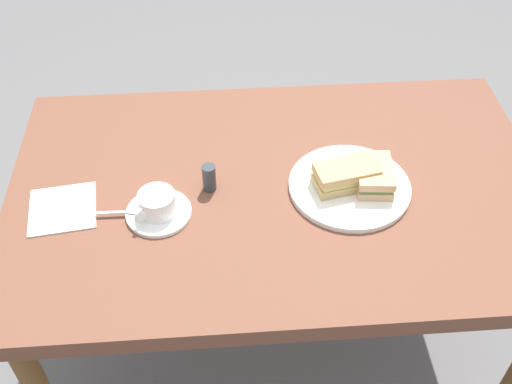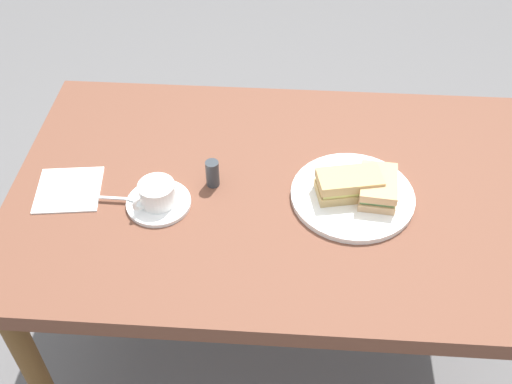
{
  "view_description": "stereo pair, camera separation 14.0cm",
  "coord_description": "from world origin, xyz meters",
  "px_view_note": "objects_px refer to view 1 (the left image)",
  "views": [
    {
      "loc": [
        -0.13,
        -1.04,
        1.75
      ],
      "look_at": [
        -0.06,
        -0.05,
        0.77
      ],
      "focal_mm": 42.65,
      "sensor_mm": 36.0,
      "label": 1
    },
    {
      "loc": [
        0.01,
        -1.04,
        1.75
      ],
      "look_at": [
        -0.06,
        -0.05,
        0.77
      ],
      "focal_mm": 42.65,
      "sensor_mm": 36.0,
      "label": 2
    }
  ],
  "objects_px": {
    "sandwich_plate": "(349,186)",
    "sandwich_front": "(346,176)",
    "napkin": "(63,209)",
    "dining_table": "(278,207)",
    "spoon": "(124,212)",
    "coffee_saucer": "(159,213)",
    "salt_shaker": "(209,178)",
    "sandwich_back": "(374,175)",
    "coffee_cup": "(157,203)"
  },
  "relations": [
    {
      "from": "sandwich_plate",
      "to": "sandwich_front",
      "type": "relative_size",
      "value": 1.83
    },
    {
      "from": "sandwich_plate",
      "to": "napkin",
      "type": "relative_size",
      "value": 1.93
    },
    {
      "from": "dining_table",
      "to": "spoon",
      "type": "bearing_deg",
      "value": -168.2
    },
    {
      "from": "coffee_saucer",
      "to": "spoon",
      "type": "relative_size",
      "value": 1.53
    },
    {
      "from": "napkin",
      "to": "spoon",
      "type": "bearing_deg",
      "value": -11.92
    },
    {
      "from": "salt_shaker",
      "to": "sandwich_front",
      "type": "bearing_deg",
      "value": -4.47
    },
    {
      "from": "spoon",
      "to": "sandwich_back",
      "type": "bearing_deg",
      "value": 4.9
    },
    {
      "from": "coffee_saucer",
      "to": "spoon",
      "type": "bearing_deg",
      "value": 179.08
    },
    {
      "from": "coffee_saucer",
      "to": "coffee_cup",
      "type": "xyz_separation_m",
      "value": [
        -0.0,
        -0.0,
        0.03
      ]
    },
    {
      "from": "salt_shaker",
      "to": "coffee_saucer",
      "type": "bearing_deg",
      "value": -147.17
    },
    {
      "from": "coffee_cup",
      "to": "coffee_saucer",
      "type": "bearing_deg",
      "value": 45.34
    },
    {
      "from": "coffee_cup",
      "to": "dining_table",
      "type": "bearing_deg",
      "value": 15.27
    },
    {
      "from": "coffee_saucer",
      "to": "salt_shaker",
      "type": "bearing_deg",
      "value": 32.83
    },
    {
      "from": "sandwich_plate",
      "to": "coffee_cup",
      "type": "xyz_separation_m",
      "value": [
        -0.45,
        -0.05,
        0.03
      ]
    },
    {
      "from": "coffee_saucer",
      "to": "coffee_cup",
      "type": "height_order",
      "value": "coffee_cup"
    },
    {
      "from": "sandwich_plate",
      "to": "napkin",
      "type": "xyz_separation_m",
      "value": [
        -0.67,
        -0.02,
        -0.01
      ]
    },
    {
      "from": "spoon",
      "to": "napkin",
      "type": "xyz_separation_m",
      "value": [
        -0.15,
        0.03,
        -0.01
      ]
    },
    {
      "from": "coffee_saucer",
      "to": "spoon",
      "type": "height_order",
      "value": "spoon"
    },
    {
      "from": "sandwich_front",
      "to": "sandwich_back",
      "type": "relative_size",
      "value": 1.21
    },
    {
      "from": "sandwich_back",
      "to": "napkin",
      "type": "relative_size",
      "value": 0.87
    },
    {
      "from": "sandwich_front",
      "to": "napkin",
      "type": "relative_size",
      "value": 1.06
    },
    {
      "from": "dining_table",
      "to": "napkin",
      "type": "xyz_separation_m",
      "value": [
        -0.5,
        -0.04,
        0.08
      ]
    },
    {
      "from": "dining_table",
      "to": "coffee_cup",
      "type": "xyz_separation_m",
      "value": [
        -0.28,
        -0.08,
        0.12
      ]
    },
    {
      "from": "sandwich_plate",
      "to": "dining_table",
      "type": "bearing_deg",
      "value": 171.27
    },
    {
      "from": "sandwich_plate",
      "to": "sandwich_back",
      "type": "bearing_deg",
      "value": 0.33
    },
    {
      "from": "sandwich_plate",
      "to": "salt_shaker",
      "type": "xyz_separation_m",
      "value": [
        -0.33,
        0.03,
        0.03
      ]
    },
    {
      "from": "coffee_cup",
      "to": "salt_shaker",
      "type": "distance_m",
      "value": 0.14
    },
    {
      "from": "dining_table",
      "to": "coffee_cup",
      "type": "height_order",
      "value": "coffee_cup"
    },
    {
      "from": "sandwich_front",
      "to": "spoon",
      "type": "height_order",
      "value": "sandwich_front"
    },
    {
      "from": "dining_table",
      "to": "sandwich_plate",
      "type": "height_order",
      "value": "sandwich_plate"
    },
    {
      "from": "napkin",
      "to": "sandwich_plate",
      "type": "bearing_deg",
      "value": 1.62
    },
    {
      "from": "sandwich_plate",
      "to": "napkin",
      "type": "height_order",
      "value": "sandwich_plate"
    },
    {
      "from": "dining_table",
      "to": "sandwich_back",
      "type": "height_order",
      "value": "sandwich_back"
    },
    {
      "from": "sandwich_plate",
      "to": "sandwich_front",
      "type": "xyz_separation_m",
      "value": [
        -0.01,
        0.0,
        0.04
      ]
    },
    {
      "from": "sandwich_plate",
      "to": "coffee_cup",
      "type": "bearing_deg",
      "value": -173.43
    },
    {
      "from": "sandwich_front",
      "to": "sandwich_back",
      "type": "height_order",
      "value": "sandwich_front"
    },
    {
      "from": "sandwich_back",
      "to": "coffee_cup",
      "type": "relative_size",
      "value": 1.41
    },
    {
      "from": "spoon",
      "to": "coffee_saucer",
      "type": "bearing_deg",
      "value": -0.92
    },
    {
      "from": "sandwich_plate",
      "to": "sandwich_back",
      "type": "xyz_separation_m",
      "value": [
        0.05,
        0.0,
        0.03
      ]
    },
    {
      "from": "spoon",
      "to": "salt_shaker",
      "type": "height_order",
      "value": "salt_shaker"
    },
    {
      "from": "sandwich_back",
      "to": "napkin",
      "type": "height_order",
      "value": "sandwich_back"
    },
    {
      "from": "sandwich_front",
      "to": "dining_table",
      "type": "bearing_deg",
      "value": 170.75
    },
    {
      "from": "sandwich_plate",
      "to": "sandwich_front",
      "type": "height_order",
      "value": "sandwich_front"
    },
    {
      "from": "dining_table",
      "to": "sandwich_front",
      "type": "distance_m",
      "value": 0.2
    },
    {
      "from": "dining_table",
      "to": "sandwich_plate",
      "type": "bearing_deg",
      "value": -8.73
    },
    {
      "from": "napkin",
      "to": "coffee_cup",
      "type": "bearing_deg",
      "value": -8.47
    },
    {
      "from": "coffee_saucer",
      "to": "napkin",
      "type": "distance_m",
      "value": 0.22
    },
    {
      "from": "dining_table",
      "to": "sandwich_plate",
      "type": "distance_m",
      "value": 0.19
    },
    {
      "from": "coffee_cup",
      "to": "napkin",
      "type": "relative_size",
      "value": 0.62
    },
    {
      "from": "napkin",
      "to": "salt_shaker",
      "type": "xyz_separation_m",
      "value": [
        0.34,
        0.04,
        0.03
      ]
    }
  ]
}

